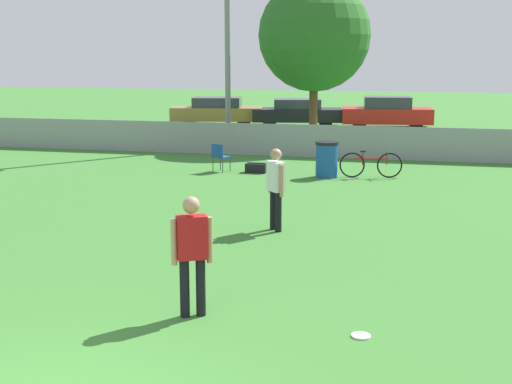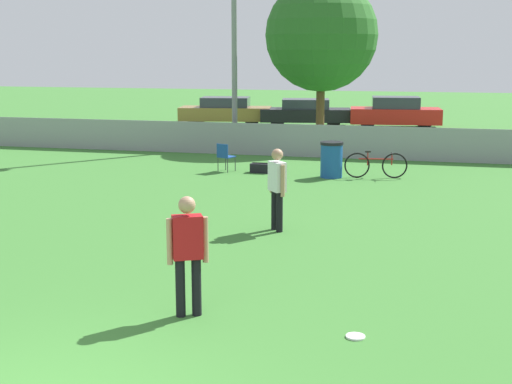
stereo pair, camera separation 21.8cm
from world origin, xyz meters
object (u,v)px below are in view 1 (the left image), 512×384
Objects in this scene: player_receiver_white at (276,184)px; gear_bag_sideline at (256,168)px; tree_near_pole at (314,35)px; parked_car_red at (387,112)px; frisbee_disc at (361,336)px; trash_bin at (327,159)px; parked_car_tan at (217,111)px; parked_car_dark at (298,112)px; folding_chair_sideline at (220,155)px; player_thrower_red at (192,248)px; bicycle_sideline at (371,165)px.

player_receiver_white is 2.70× the size of gear_bag_sideline.
tree_near_pole is 1.44× the size of parked_car_red.
player_receiver_white reaches higher than gear_bag_sideline.
trash_bin is (-1.96, 11.42, 0.50)m from frisbee_disc.
tree_near_pole reaches higher than player_receiver_white.
parked_car_tan is 3.92m from parked_car_dark.
folding_chair_sideline is (-5.15, 11.60, 0.48)m from frisbee_disc.
gear_bag_sideline is (-1.81, 11.50, -0.81)m from player_thrower_red.
player_receiver_white is 4.84m from player_thrower_red.
player_receiver_white is at bearing -99.52° from parked_car_red.
bicycle_sideline is 13.98m from parked_car_red.
folding_chair_sideline is 1.14m from gear_bag_sideline.
player_receiver_white is at bearing 112.83° from frisbee_disc.
trash_bin is 0.23× the size of parked_car_red.
trash_bin is (-1.23, -0.18, 0.14)m from bicycle_sideline.
parked_car_red is at bearing 80.75° from bicycle_sideline.
folding_chair_sideline is 13.68m from parked_car_dark.
tree_near_pole is 25.11× the size of frisbee_disc.
folding_chair_sideline is at bearing -174.60° from gear_bag_sideline.
frisbee_disc is at bearing -79.21° from parked_car_tan.
player_receiver_white is at bearing -79.93° from parked_car_tan.
bicycle_sideline reaches higher than gear_bag_sideline.
player_thrower_red is at bearing -93.18° from parked_car_dark.
folding_chair_sideline is at bearing 113.95° from frisbee_disc.
parked_car_red is (8.11, 0.59, 0.03)m from parked_car_tan.
frisbee_disc is at bearing -80.26° from trash_bin.
player_thrower_red reaches higher than folding_chair_sideline.
player_thrower_red is 0.38× the size of parked_car_red.
tree_near_pole reaches higher than parked_car_dark.
player_receiver_white reaches higher than bicycle_sideline.
folding_chair_sideline is 1.38× the size of gear_bag_sideline.
gear_bag_sideline is (1.08, 0.10, -0.36)m from folding_chair_sideline.
parked_car_red reaches higher than parked_car_dark.
folding_chair_sideline is at bearing -82.76° from parked_car_tan.
folding_chair_sideline is (-3.03, 6.56, -0.45)m from player_receiver_white.
player_receiver_white is at bearing -91.20° from parked_car_dark.
gear_bag_sideline is 14.22m from parked_car_red.
parked_car_dark is (-1.13, 13.58, 0.51)m from gear_bag_sideline.
parked_car_tan is (-7.16, 13.56, 0.16)m from trash_bin.
player_receiver_white is 20.56m from parked_car_red.
player_thrower_red reaches higher than gear_bag_sideline.
player_thrower_red is 0.94× the size of bicycle_sideline.
tree_near_pole is 19.39m from frisbee_disc.
tree_near_pole is 14.02m from player_receiver_white.
gear_bag_sideline is (-4.08, 11.70, 0.12)m from frisbee_disc.
parked_car_red reaches higher than frisbee_disc.
frisbee_disc is at bearing -79.51° from tree_near_pole.
player_thrower_red reaches higher than parked_car_dark.
bicycle_sideline is (1.54, 11.39, -0.58)m from player_thrower_red.
parked_car_dark is at bearing 177.55° from parked_car_red.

